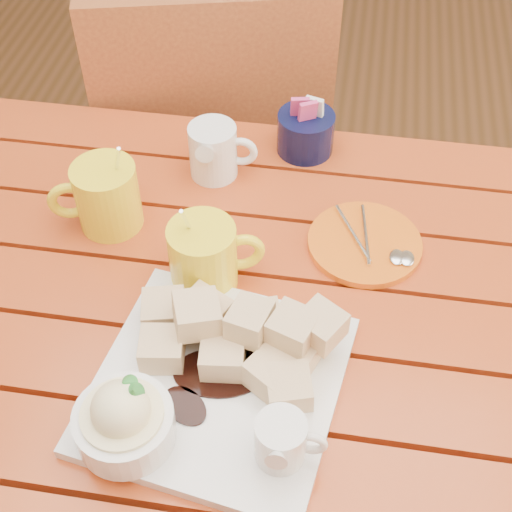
% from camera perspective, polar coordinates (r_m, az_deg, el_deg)
% --- Properties ---
extents(table, '(1.20, 0.79, 0.75)m').
position_cam_1_polar(table, '(1.04, -1.36, -7.63)').
color(table, '#AD3A16').
rests_on(table, ground).
extents(dessert_plate, '(0.33, 0.33, 0.12)m').
position_cam_1_polar(dessert_plate, '(0.85, -4.09, -9.98)').
color(dessert_plate, white).
rests_on(dessert_plate, table).
extents(coffee_mug_left, '(0.13, 0.09, 0.15)m').
position_cam_1_polar(coffee_mug_left, '(1.04, -11.98, 4.73)').
color(coffee_mug_left, yellow).
rests_on(coffee_mug_left, table).
extents(coffee_mug_right, '(0.13, 0.09, 0.15)m').
position_cam_1_polar(coffee_mug_right, '(0.94, -4.08, 0.01)').
color(coffee_mug_right, yellow).
rests_on(coffee_mug_right, table).
extents(cream_pitcher, '(0.11, 0.09, 0.09)m').
position_cam_1_polar(cream_pitcher, '(1.11, -3.35, 8.43)').
color(cream_pitcher, white).
rests_on(cream_pitcher, table).
extents(sugar_caddy, '(0.09, 0.09, 0.10)m').
position_cam_1_polar(sugar_caddy, '(1.17, 3.99, 9.90)').
color(sugar_caddy, black).
rests_on(sugar_caddy, table).
extents(orange_saucer, '(0.16, 0.16, 0.02)m').
position_cam_1_polar(orange_saucer, '(1.03, 8.76, 0.99)').
color(orange_saucer, orange).
rests_on(orange_saucer, table).
extents(chair_far, '(0.53, 0.53, 0.93)m').
position_cam_1_polar(chair_far, '(1.54, -3.32, 8.30)').
color(chair_far, brown).
rests_on(chair_far, ground).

